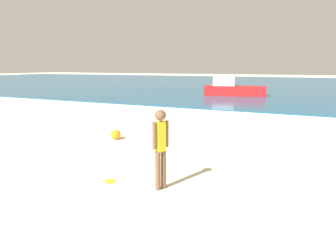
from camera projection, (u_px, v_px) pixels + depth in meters
water at (273, 84)px, 44.03m from camera, size 160.00×60.00×0.06m
person_standing at (161, 145)px, 6.13m from camera, size 0.24×0.37×1.76m
frisbee at (110, 181)px, 6.71m from camera, size 0.25×0.25×0.03m
boat_near at (232, 88)px, 26.06m from camera, size 5.57×2.50×1.83m
beach_ball at (116, 135)px, 10.60m from camera, size 0.36×0.36×0.36m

